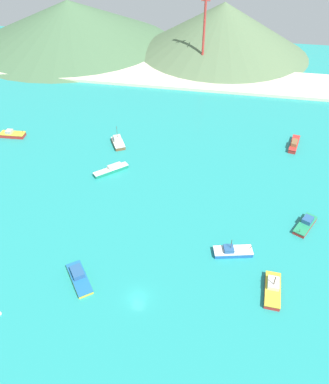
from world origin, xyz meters
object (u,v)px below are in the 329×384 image
Objects in this scene: fishing_boat_1 at (306,224)px; fishing_boat_3 at (79,277)px; fishing_boat_2 at (294,144)px; fishing_boat_9 at (112,170)px; fishing_boat_4 at (273,289)px; fishing_boat_7 at (118,142)px; radio_tower at (204,30)px; fishing_boat_6 at (232,251)px; fishing_boat_5 at (12,134)px.

fishing_boat_3 is (-49.79, -26.04, -0.05)m from fishing_boat_1.
fishing_boat_2 reaches higher than fishing_boat_9.
fishing_boat_4 reaches higher than fishing_boat_3.
fishing_boat_3 is 1.22× the size of fishing_boat_7.
fishing_boat_3 is 39.92m from fishing_boat_9.
fishing_boat_2 is 1.32× the size of fishing_boat_7.
radio_tower reaches higher than fishing_boat_2.
fishing_boat_4 is at bearing -46.38° from fishing_boat_7.
fishing_boat_6 is at bearing 133.61° from fishing_boat_4.
fishing_boat_5 is 40.86m from fishing_boat_9.
fishing_boat_6 is 1.01× the size of fishing_boat_9.
fishing_boat_3 is 121.51m from radio_tower.
fishing_boat_6 reaches higher than fishing_boat_4.
fishing_boat_3 is at bearing -96.42° from radio_tower.
fishing_boat_4 is 12.81m from fishing_boat_6.
fishing_boat_5 is at bearing -173.31° from fishing_boat_2.
fishing_boat_4 is 69.30m from fishing_boat_7.
fishing_boat_1 is 0.96× the size of fishing_boat_4.
fishing_boat_2 is at bearing 52.19° from fishing_boat_3.
fishing_boat_5 is 0.88× the size of fishing_boat_6.
fishing_boat_6 is 108.95m from radio_tower.
fishing_boat_1 is 0.97× the size of fishing_boat_9.
fishing_boat_6 is at bearing -79.89° from radio_tower.
fishing_boat_9 reaches higher than fishing_boat_3.
fishing_boat_3 is at bearing -127.81° from fishing_boat_2.
radio_tower is at bearing 77.38° from fishing_boat_9.
fishing_boat_6 is at bearing -46.38° from fishing_boat_7.
fishing_boat_2 is 93.27m from fishing_boat_5.
fishing_boat_3 is (-49.64, -63.97, -0.19)m from fishing_boat_2.
fishing_boat_9 is at bearing 96.34° from fishing_boat_3.
fishing_boat_6 is (32.31, 13.62, -0.00)m from fishing_boat_3.
fishing_boat_5 reaches higher than fishing_boat_2.
fishing_boat_2 is 1.13× the size of fishing_boat_9.
fishing_boat_2 reaches higher than fishing_boat_1.
fishing_boat_2 is at bearing 24.21° from fishing_boat_9.
fishing_boat_4 reaches higher than fishing_boat_5.
fishing_boat_3 is at bearing -51.01° from fishing_boat_5.
fishing_boat_2 reaches higher than fishing_boat_3.
fishing_boat_2 is (-0.15, 37.94, 0.14)m from fishing_boat_1.
radio_tower is at bearing 49.61° from fishing_boat_5.
fishing_boat_6 reaches higher than fishing_boat_9.
radio_tower is at bearing 83.58° from fishing_boat_3.
fishing_boat_9 is (38.59, -13.43, -0.00)m from fishing_boat_5.
fishing_boat_2 is 60.23m from fishing_boat_4.
fishing_boat_5 is at bearing 152.33° from fishing_boat_6.
fishing_boat_3 is at bearing -152.39° from fishing_boat_1.
fishing_boat_6 is (-17.33, -50.35, -0.19)m from fishing_boat_2.
fishing_boat_6 is at bearing -144.62° from fishing_boat_1.
fishing_boat_3 is 1.04× the size of fishing_boat_9.
fishing_boat_2 is 1.09× the size of fishing_boat_3.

